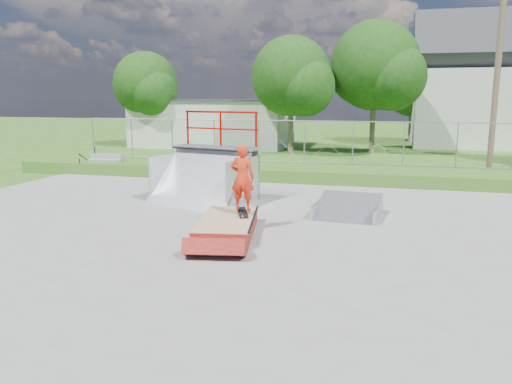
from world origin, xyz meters
TOP-DOWN VIEW (x-y plane):
  - ground at (0.00, 0.00)m, footprint 120.00×120.00m
  - concrete_pad at (0.00, 0.00)m, footprint 20.00×16.00m
  - grass_berm at (0.00, 9.50)m, footprint 24.00×3.00m
  - grind_box at (-0.30, 0.81)m, footprint 1.73×2.84m
  - quarter_pipe at (-2.15, 4.06)m, footprint 3.26×2.93m
  - flat_bank_ramp at (2.38, 3.27)m, footprint 1.86×1.96m
  - skateboard at (-0.03, 1.24)m, footprint 0.50×0.82m
  - skater at (-0.03, 1.24)m, footprint 0.60×0.39m
  - concrete_stairs at (-8.50, 8.70)m, footprint 1.50×1.60m
  - chain_link_fence at (0.00, 10.50)m, footprint 20.00×0.06m
  - utility_building_flat at (-8.00, 22.00)m, footprint 10.00×6.00m
  - gable_house at (9.00, 26.00)m, footprint 8.40×6.08m
  - utility_pole at (7.50, 12.00)m, footprint 0.24×0.24m
  - tree_left_near at (-1.75, 17.83)m, footprint 4.76×4.48m
  - tree_center at (2.78, 19.81)m, footprint 5.44×5.12m
  - tree_left_far at (-11.77, 19.85)m, footprint 4.42×4.16m
  - tree_back_mid at (5.21, 27.86)m, footprint 4.08×3.84m

SIDE VIEW (x-z plane):
  - ground at x=0.00m, z-range 0.00..0.00m
  - concrete_pad at x=0.00m, z-range 0.00..0.04m
  - grind_box at x=-0.30m, z-range 0.00..0.40m
  - grass_berm at x=0.00m, z-range 0.00..0.50m
  - flat_bank_ramp at x=2.38m, z-range 0.00..0.52m
  - concrete_stairs at x=-8.50m, z-range 0.00..0.80m
  - skateboard at x=-0.03m, z-range 0.37..0.50m
  - skater at x=-0.03m, z-range 0.44..2.07m
  - chain_link_fence at x=0.00m, z-range 0.50..2.30m
  - quarter_pipe at x=-2.15m, z-range 0.00..2.80m
  - utility_building_flat at x=-8.00m, z-range 0.00..3.00m
  - tree_back_mid at x=5.21m, z-range 0.78..6.48m
  - gable_house at x=9.00m, z-range -0.63..8.31m
  - tree_left_far at x=-11.77m, z-range 0.85..7.02m
  - utility_pole at x=7.50m, z-range 0.00..8.00m
  - tree_left_near at x=-1.75m, z-range 0.91..7.56m
  - tree_center at x=2.78m, z-range 1.05..8.65m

